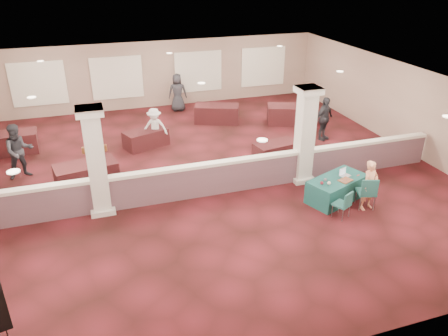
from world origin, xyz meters
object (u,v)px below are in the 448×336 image
object	(u,v)px
conf_chair_side	(344,203)
far_table_front_left	(87,175)
attendee_d	(178,93)
woman	(370,185)
near_table	(336,189)
far_table_back_right	(290,114)
attendee_c	(324,119)
far_table_back_center	(217,114)
far_table_front_center	(146,138)
far_table_back_left	(10,143)
conf_chair_main	(368,191)
far_table_front_right	(276,151)
attendee_a	(19,151)
attendee_b	(155,127)

from	to	relation	value
conf_chair_side	far_table_front_left	xyz separation A→B (m)	(-6.88, 4.32, -0.10)
attendee_d	woman	bearing A→B (deg)	119.32
near_table	far_table_back_right	world-z (taller)	far_table_back_right
woman	attendee_c	world-z (taller)	attendee_c
far_table_back_center	attendee_d	bearing A→B (deg)	121.46
far_table_front_center	far_table_back_right	xyz separation A→B (m)	(6.58, 0.69, 0.07)
conf_chair_side	far_table_back_left	world-z (taller)	conf_chair_side
woman	far_table_front_center	bearing A→B (deg)	116.11
woman	attendee_d	world-z (taller)	attendee_d
conf_chair_main	attendee_d	xyz separation A→B (m)	(-3.27, 10.76, 0.30)
far_table_back_left	far_table_front_right	bearing A→B (deg)	-21.48
far_table_front_right	far_table_back_left	bearing A→B (deg)	158.52
conf_chair_main	attendee_d	bearing A→B (deg)	123.97
far_table_back_right	near_table	bearing A→B (deg)	-103.99
far_table_front_left	attendee_c	xyz separation A→B (m)	(9.34, 1.20, 0.50)
conf_chair_main	far_table_front_center	bearing A→B (deg)	146.00
far_table_front_right	far_table_back_center	world-z (taller)	far_table_back_center
far_table_back_left	far_table_back_center	bearing A→B (deg)	5.87
far_table_back_right	attendee_a	size ratio (longest dim) A/B	1.06
far_table_back_left	far_table_front_center	bearing A→B (deg)	-11.13
far_table_back_left	attendee_b	xyz separation A→B (m)	(5.38, -0.98, 0.37)
far_table_front_left	far_table_back_center	size ratio (longest dim) A/B	0.99
woman	far_table_back_right	distance (m)	7.54
attendee_a	attendee_c	world-z (taller)	attendee_a
near_table	far_table_front_right	bearing A→B (deg)	78.40
conf_chair_main	woman	size ratio (longest dim) A/B	0.66
far_table_front_left	far_table_front_center	distance (m)	3.58
far_table_back_left	attendee_a	world-z (taller)	attendee_a
far_table_front_center	far_table_back_center	bearing A→B (deg)	27.92
woman	far_table_back_center	xyz separation A→B (m)	(-2.00, 8.62, -0.37)
conf_chair_side	attendee_d	distance (m)	11.27
conf_chair_side	far_table_back_center	xyz separation A→B (m)	(-1.03, 8.87, -0.10)
far_table_front_right	attendee_a	distance (m)	8.87
far_table_front_left	attendee_d	bearing A→B (deg)	55.89
far_table_back_left	far_table_back_center	xyz separation A→B (m)	(8.50, 0.87, 0.00)
woman	far_table_back_right	xyz separation A→B (m)	(1.08, 7.45, -0.36)
conf_chair_main	conf_chair_side	xyz separation A→B (m)	(-0.92, -0.25, -0.10)
near_table	attendee_c	distance (m)	4.99
far_table_back_center	conf_chair_main	bearing A→B (deg)	-77.19
far_table_front_right	attendee_b	distance (m)	4.83
woman	far_table_front_left	xyz separation A→B (m)	(-7.85, 4.06, -0.37)
conf_chair_side	attendee_d	size ratio (longest dim) A/B	0.47
far_table_front_left	attendee_a	bearing A→B (deg)	146.61
far_table_front_center	far_table_back_right	size ratio (longest dim) A/B	0.83
far_table_front_left	conf_chair_main	bearing A→B (deg)	-27.48
attendee_a	attendee_d	distance (m)	8.48
attendee_b	far_table_back_right	bearing A→B (deg)	28.74
conf_chair_side	far_table_front_right	distance (m)	4.32
conf_chair_side	woman	size ratio (longest dim) A/B	0.55
far_table_front_center	far_table_back_left	xyz separation A→B (m)	(-5.00, 0.98, 0.06)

